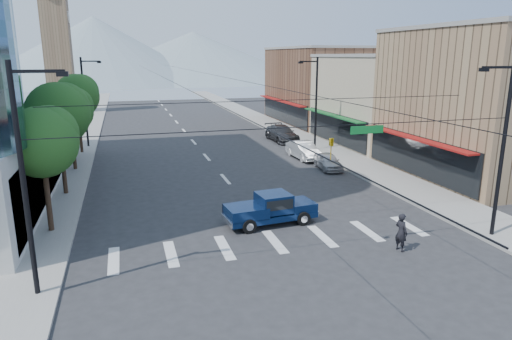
{
  "coord_description": "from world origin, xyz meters",
  "views": [
    {
      "loc": [
        -7.09,
        -18.82,
        9.13
      ],
      "look_at": [
        -0.29,
        4.61,
        3.0
      ],
      "focal_mm": 32.0,
      "sensor_mm": 36.0,
      "label": 1
    }
  ],
  "objects_px": {
    "parked_car_mid": "(304,150)",
    "parked_car_far": "(282,133)",
    "parked_car_near": "(328,161)",
    "pickup_truck": "(270,208)",
    "pedestrian": "(401,232)"
  },
  "relations": [
    {
      "from": "parked_car_mid",
      "to": "parked_car_near",
      "type": "bearing_deg",
      "value": -87.18
    },
    {
      "from": "pickup_truck",
      "to": "pedestrian",
      "type": "distance_m",
      "value": 7.13
    },
    {
      "from": "parked_car_near",
      "to": "parked_car_far",
      "type": "height_order",
      "value": "parked_car_far"
    },
    {
      "from": "pedestrian",
      "to": "parked_car_near",
      "type": "xyz_separation_m",
      "value": [
        3.56,
        15.87,
        -0.27
      ]
    },
    {
      "from": "pickup_truck",
      "to": "parked_car_mid",
      "type": "bearing_deg",
      "value": 56.11
    },
    {
      "from": "pickup_truck",
      "to": "parked_car_near",
      "type": "distance_m",
      "value": 13.65
    },
    {
      "from": "pickup_truck",
      "to": "pedestrian",
      "type": "relative_size",
      "value": 2.83
    },
    {
      "from": "parked_car_near",
      "to": "parked_car_mid",
      "type": "height_order",
      "value": "parked_car_mid"
    },
    {
      "from": "parked_car_far",
      "to": "parked_car_near",
      "type": "bearing_deg",
      "value": -94.15
    },
    {
      "from": "parked_car_near",
      "to": "parked_car_far",
      "type": "relative_size",
      "value": 0.67
    },
    {
      "from": "parked_car_mid",
      "to": "parked_car_far",
      "type": "distance_m",
      "value": 8.92
    },
    {
      "from": "pickup_truck",
      "to": "parked_car_near",
      "type": "xyz_separation_m",
      "value": [
        8.47,
        10.7,
        -0.24
      ]
    },
    {
      "from": "pickup_truck",
      "to": "parked_car_near",
      "type": "relative_size",
      "value": 1.34
    },
    {
      "from": "parked_car_near",
      "to": "pickup_truck",
      "type": "bearing_deg",
      "value": -122.63
    },
    {
      "from": "parked_car_near",
      "to": "parked_car_far",
      "type": "xyz_separation_m",
      "value": [
        0.58,
        13.14,
        0.18
      ]
    }
  ]
}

